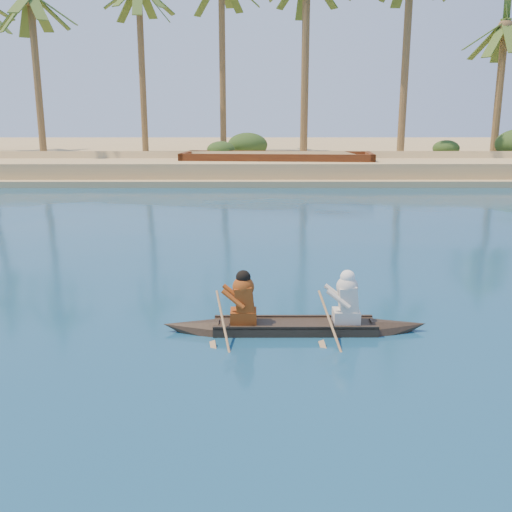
{
  "coord_description": "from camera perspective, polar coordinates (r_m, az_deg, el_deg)",
  "views": [
    {
      "loc": [
        -8.77,
        -11.12,
        3.91
      ],
      "look_at": [
        -8.72,
        1.33,
        0.91
      ],
      "focal_mm": 40.0,
      "sensor_mm": 36.0,
      "label": 1
    }
  ],
  "objects": [
    {
      "name": "barge_mid",
      "position": [
        38.28,
        2.11,
        8.77
      ],
      "size": [
        12.73,
        5.24,
        2.07
      ],
      "rotation": [
        0.0,
        0.0,
        -0.09
      ],
      "color": "#5F2E14",
      "rests_on": "ground"
    },
    {
      "name": "sandy_embankment",
      "position": [
        58.76,
        8.5,
        10.11
      ],
      "size": [
        150.0,
        51.0,
        1.5
      ],
      "color": "tan",
      "rests_on": "ground"
    },
    {
      "name": "palm_grove",
      "position": [
        47.12,
        11.08,
        18.3
      ],
      "size": [
        110.0,
        14.0,
        16.0
      ],
      "primitive_type": null,
      "color": "#385D21",
      "rests_on": "ground"
    },
    {
      "name": "canoe",
      "position": [
        10.81,
        3.9,
        -6.21
      ],
      "size": [
        4.99,
        0.67,
        1.37
      ],
      "rotation": [
        0.0,
        0.0,
        0.0
      ],
      "color": "#34251C",
      "rests_on": "ground"
    },
    {
      "name": "shrub_cluster",
      "position": [
        43.59,
        11.56,
        9.72
      ],
      "size": [
        100.0,
        6.0,
        2.4
      ],
      "primitive_type": null,
      "color": "#283F17",
      "rests_on": "ground"
    }
  ]
}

